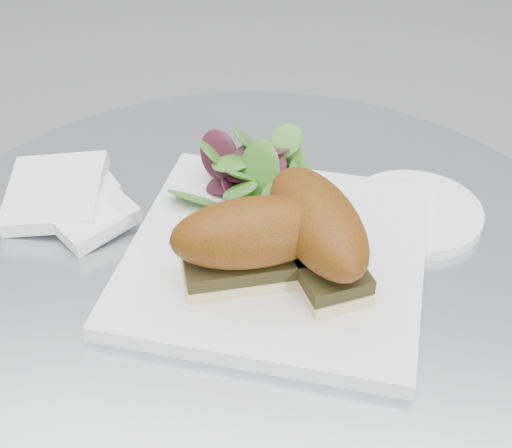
{
  "coord_description": "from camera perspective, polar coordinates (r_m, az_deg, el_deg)",
  "views": [
    {
      "loc": [
        0.06,
        -0.49,
        1.18
      ],
      "look_at": [
        0.0,
        0.02,
        0.77
      ],
      "focal_mm": 50.0,
      "sensor_mm": 36.0,
      "label": 1
    }
  ],
  "objects": [
    {
      "name": "table",
      "position": [
        0.85,
        -0.24,
        -15.94
      ],
      "size": [
        0.7,
        0.7,
        0.73
      ],
      "color": "silver",
      "rests_on": "ground"
    },
    {
      "name": "plate",
      "position": [
        0.67,
        1.65,
        -2.46
      ],
      "size": [
        0.3,
        0.3,
        0.02
      ],
      "primitive_type": "cube",
      "rotation": [
        0.0,
        0.0,
        -0.11
      ],
      "color": "white",
      "rests_on": "table"
    },
    {
      "name": "sandwich_left",
      "position": [
        0.61,
        -0.23,
        -1.31
      ],
      "size": [
        0.16,
        0.11,
        0.08
      ],
      "rotation": [
        0.0,
        0.0,
        0.31
      ],
      "color": "beige",
      "rests_on": "plate"
    },
    {
      "name": "sandwich_right",
      "position": [
        0.62,
        4.89,
        -0.42
      ],
      "size": [
        0.13,
        0.17,
        0.08
      ],
      "rotation": [
        0.0,
        0.0,
        -1.11
      ],
      "color": "beige",
      "rests_on": "plate"
    },
    {
      "name": "salad",
      "position": [
        0.72,
        -0.37,
        3.99
      ],
      "size": [
        0.12,
        0.12,
        0.05
      ],
      "primitive_type": null,
      "color": "#4F8029",
      "rests_on": "plate"
    },
    {
      "name": "napkin",
      "position": [
        0.75,
        -14.38,
        1.03
      ],
      "size": [
        0.15,
        0.15,
        0.02
      ],
      "primitive_type": null,
      "rotation": [
        0.0,
        0.0,
        -0.2
      ],
      "color": "white",
      "rests_on": "table"
    },
    {
      "name": "saucer",
      "position": [
        0.74,
        12.56,
        0.92
      ],
      "size": [
        0.14,
        0.14,
        0.01
      ],
      "primitive_type": "cylinder",
      "color": "white",
      "rests_on": "table"
    }
  ]
}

